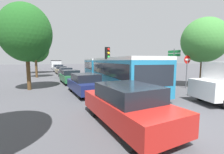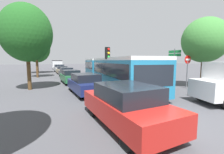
# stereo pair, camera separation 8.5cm
# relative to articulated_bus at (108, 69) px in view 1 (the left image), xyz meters

# --- Properties ---
(ground_plane) EXTENTS (200.00, 200.00, 0.00)m
(ground_plane) POSITION_rel_articulated_bus_xyz_m (-1.85, -10.44, -1.51)
(ground_plane) COLOR #47474C
(articulated_bus) EXTENTS (4.45, 17.81, 2.62)m
(articulated_bus) POSITION_rel_articulated_bus_xyz_m (0.00, 0.00, 0.00)
(articulated_bus) COLOR teal
(articulated_bus) RESTS_ON ground
(city_bus_rear) EXTENTS (2.60, 11.30, 2.43)m
(city_bus_rear) POSITION_rel_articulated_bus_xyz_m (-3.52, 33.21, -0.11)
(city_bus_rear) COLOR silver
(city_bus_rear) RESTS_ON ground
(queued_car_red) EXTENTS (2.11, 4.48, 1.52)m
(queued_car_red) POSITION_rel_articulated_bus_xyz_m (-3.30, -10.08, -0.74)
(queued_car_red) COLOR #B21E19
(queued_car_red) RESTS_ON ground
(queued_car_navy) EXTENTS (2.01, 4.27, 1.45)m
(queued_car_navy) POSITION_rel_articulated_bus_xyz_m (-3.47, -4.27, -0.78)
(queued_car_navy) COLOR navy
(queued_car_navy) RESTS_ON ground
(queued_car_green) EXTENTS (1.93, 4.11, 1.40)m
(queued_car_green) POSITION_rel_articulated_bus_xyz_m (-3.73, 1.41, -0.80)
(queued_car_green) COLOR #236638
(queued_car_green) RESTS_ON ground
(queued_car_graphite) EXTENTS (1.91, 4.05, 1.38)m
(queued_car_graphite) POSITION_rel_articulated_bus_xyz_m (-3.54, 7.40, -0.81)
(queued_car_graphite) COLOR #47474C
(queued_car_graphite) RESTS_ON ground
(queued_car_tan) EXTENTS (1.91, 4.06, 1.38)m
(queued_car_tan) POSITION_rel_articulated_bus_xyz_m (-3.63, 13.24, -0.81)
(queued_car_tan) COLOR tan
(queued_car_tan) RESTS_ON ground
(queued_car_silver) EXTENTS (2.13, 4.52, 1.54)m
(queued_car_silver) POSITION_rel_articulated_bus_xyz_m (-3.75, 18.83, -0.73)
(queued_car_silver) COLOR #B7BABF
(queued_car_silver) RESTS_ON ground
(traffic_light) EXTENTS (0.37, 0.39, 3.40)m
(traffic_light) POSITION_rel_articulated_bus_xyz_m (-1.68, -4.13, 0.99)
(traffic_light) COLOR #56595E
(traffic_light) RESTS_ON ground
(no_entry_sign) EXTENTS (0.70, 0.08, 2.82)m
(no_entry_sign) POSITION_rel_articulated_bus_xyz_m (5.00, -5.65, 0.37)
(no_entry_sign) COLOR #56595E
(no_entry_sign) RESTS_ON ground
(direction_sign_post) EXTENTS (0.34, 1.38, 3.60)m
(direction_sign_post) POSITION_rel_articulated_bus_xyz_m (6.27, -2.94, 1.04)
(direction_sign_post) COLOR #56595E
(direction_sign_post) RESTS_ON ground
(tree_left_mid) EXTENTS (3.91, 3.91, 6.81)m
(tree_left_mid) POSITION_rel_articulated_bus_xyz_m (-7.35, -1.04, 2.92)
(tree_left_mid) COLOR #51381E
(tree_left_mid) RESTS_ON ground
(tree_left_far) EXTENTS (3.40, 3.40, 6.47)m
(tree_left_far) POSITION_rel_articulated_bus_xyz_m (-7.32, 8.65, 3.25)
(tree_left_far) COLOR #51381E
(tree_left_far) RESTS_ON ground
(tree_left_distant) EXTENTS (4.78, 4.78, 7.26)m
(tree_left_distant) POSITION_rel_articulated_bus_xyz_m (-7.69, 16.96, 3.00)
(tree_left_distant) COLOR #51381E
(tree_left_distant) RESTS_ON ground
(tree_right_near) EXTENTS (3.74, 3.74, 6.04)m
(tree_right_near) POSITION_rel_articulated_bus_xyz_m (6.65, -5.91, 2.51)
(tree_right_near) COLOR #51381E
(tree_right_near) RESTS_ON ground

